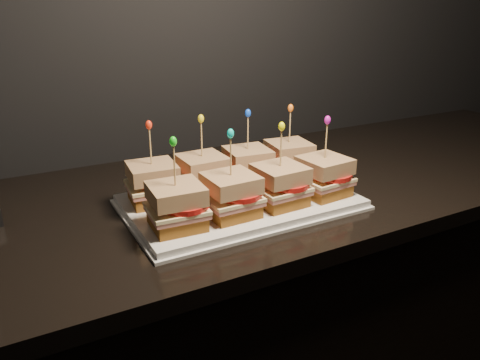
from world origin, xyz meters
name	(u,v)px	position (x,y,z in m)	size (l,w,h in m)	color
granite_slab	(149,213)	(-0.01, 1.70, 0.88)	(2.67, 0.63, 0.03)	black
platter	(240,202)	(0.15, 1.61, 0.90)	(0.43, 0.27, 0.02)	white
platter_rim	(240,205)	(0.15, 1.61, 0.90)	(0.44, 0.28, 0.01)	white
sandwich_0_bread_bot	(154,196)	(0.00, 1.67, 0.92)	(0.08, 0.08, 0.02)	brown
sandwich_0_ham	(153,188)	(0.00, 1.67, 0.94)	(0.09, 0.09, 0.01)	#B36053
sandwich_0_cheese	(153,185)	(0.00, 1.67, 0.94)	(0.09, 0.09, 0.01)	#F6E2A3
sandwich_0_tomato	(160,181)	(0.01, 1.66, 0.95)	(0.08, 0.08, 0.01)	red
sandwich_0_bread_top	(152,171)	(0.00, 1.67, 0.97)	(0.09, 0.09, 0.03)	#6C310F
sandwich_0_pick	(150,149)	(0.00, 1.67, 1.02)	(0.00, 0.00, 0.09)	tan
sandwich_0_frill	(149,125)	(0.00, 1.67, 1.06)	(0.01, 0.01, 0.02)	red
sandwich_1_bread_bot	(203,186)	(0.10, 1.67, 0.92)	(0.08, 0.08, 0.02)	brown
sandwich_1_ham	(203,179)	(0.10, 1.67, 0.94)	(0.09, 0.09, 0.01)	#B36053
sandwich_1_cheese	(203,176)	(0.10, 1.67, 0.94)	(0.09, 0.09, 0.01)	#F6E2A3
sandwich_1_tomato	(209,172)	(0.11, 1.66, 0.95)	(0.08, 0.08, 0.01)	red
sandwich_1_bread_top	(202,163)	(0.10, 1.67, 0.97)	(0.09, 0.09, 0.03)	#6C310F
sandwich_1_pick	(202,141)	(0.10, 1.67, 1.02)	(0.00, 0.00, 0.09)	tan
sandwich_1_frill	(201,119)	(0.10, 1.67, 1.06)	(0.01, 0.01, 0.02)	yellow
sandwich_2_bread_bot	(248,178)	(0.20, 1.67, 0.92)	(0.08, 0.08, 0.02)	brown
sandwich_2_ham	(248,171)	(0.20, 1.67, 0.94)	(0.09, 0.09, 0.01)	#B36053
sandwich_2_cheese	(248,168)	(0.20, 1.67, 0.94)	(0.09, 0.09, 0.01)	#F6E2A3
sandwich_2_tomato	(254,164)	(0.22, 1.66, 0.95)	(0.08, 0.08, 0.01)	red
sandwich_2_bread_top	(248,156)	(0.20, 1.67, 0.97)	(0.09, 0.09, 0.03)	#6C310F
sandwich_2_pick	(248,135)	(0.20, 1.67, 1.02)	(0.00, 0.00, 0.09)	tan
sandwich_2_frill	(248,113)	(0.20, 1.67, 1.06)	(0.01, 0.01, 0.02)	blue
sandwich_3_bread_bot	(288,170)	(0.31, 1.67, 0.92)	(0.08, 0.08, 0.02)	brown
sandwich_3_ham	(288,164)	(0.31, 1.67, 0.94)	(0.09, 0.09, 0.01)	#B36053
sandwich_3_cheese	(289,161)	(0.31, 1.67, 0.94)	(0.09, 0.09, 0.01)	#F6E2A3
sandwich_3_tomato	(295,157)	(0.32, 1.66, 0.95)	(0.08, 0.08, 0.01)	red
sandwich_3_bread_top	(289,149)	(0.31, 1.67, 0.97)	(0.09, 0.09, 0.03)	#6C310F
sandwich_3_pick	(290,129)	(0.31, 1.67, 1.02)	(0.00, 0.00, 0.09)	tan
sandwich_3_frill	(291,108)	(0.31, 1.67, 1.06)	(0.01, 0.01, 0.02)	orange
sandwich_4_bread_bot	(177,220)	(0.00, 1.55, 0.92)	(0.08, 0.08, 0.02)	brown
sandwich_4_ham	(177,212)	(0.00, 1.55, 0.94)	(0.09, 0.09, 0.01)	#B36053
sandwich_4_cheese	(177,208)	(0.00, 1.55, 0.94)	(0.09, 0.09, 0.01)	#F6E2A3
sandwich_4_tomato	(184,204)	(0.01, 1.54, 0.95)	(0.08, 0.08, 0.01)	red
sandwich_4_bread_top	(176,194)	(0.00, 1.55, 0.97)	(0.09, 0.09, 0.03)	#6C310F
sandwich_4_pick	(175,168)	(0.00, 1.55, 1.02)	(0.00, 0.00, 0.09)	tan
sandwich_4_frill	(173,141)	(0.00, 1.55, 1.06)	(0.01, 0.01, 0.02)	#19BA18
sandwich_5_bread_bot	(231,209)	(0.10, 1.55, 0.92)	(0.08, 0.08, 0.02)	brown
sandwich_5_ham	(231,201)	(0.10, 1.55, 0.94)	(0.09, 0.09, 0.01)	#B36053
sandwich_5_cheese	(231,197)	(0.10, 1.55, 0.94)	(0.09, 0.09, 0.01)	#F6E2A3
sandwich_5_tomato	(239,193)	(0.11, 1.54, 0.95)	(0.08, 0.08, 0.01)	red
sandwich_5_bread_top	(231,183)	(0.10, 1.55, 0.97)	(0.09, 0.09, 0.03)	#6C310F
sandwich_5_pick	(231,159)	(0.10, 1.55, 1.02)	(0.00, 0.00, 0.09)	tan
sandwich_5_frill	(231,133)	(0.10, 1.55, 1.06)	(0.01, 0.01, 0.02)	#05C8B7
sandwich_6_bread_bot	(279,198)	(0.20, 1.55, 0.92)	(0.08, 0.08, 0.02)	brown
sandwich_6_ham	(280,190)	(0.20, 1.55, 0.94)	(0.09, 0.09, 0.01)	#B36053
sandwich_6_cheese	(280,187)	(0.20, 1.55, 0.94)	(0.09, 0.09, 0.01)	#F6E2A3
sandwich_6_tomato	(287,183)	(0.22, 1.54, 0.95)	(0.08, 0.08, 0.01)	red
sandwich_6_bread_top	(280,174)	(0.20, 1.55, 0.97)	(0.09, 0.09, 0.03)	#6C310F
sandwich_6_pick	(281,150)	(0.20, 1.55, 1.02)	(0.00, 0.00, 0.09)	tan
sandwich_6_frill	(282,126)	(0.20, 1.55, 1.06)	(0.01, 0.01, 0.02)	#EDEB05
sandwich_7_bread_bot	(323,189)	(0.31, 1.55, 0.92)	(0.08, 0.08, 0.02)	brown
sandwich_7_ham	(323,181)	(0.31, 1.55, 0.94)	(0.09, 0.09, 0.01)	#B36053
sandwich_7_cheese	(324,178)	(0.31, 1.55, 0.94)	(0.09, 0.09, 0.01)	#F6E2A3
sandwich_7_tomato	(331,174)	(0.32, 1.54, 0.95)	(0.08, 0.08, 0.01)	red
sandwich_7_bread_top	(324,165)	(0.31, 1.55, 0.97)	(0.09, 0.09, 0.03)	#6C310F
sandwich_7_pick	(326,143)	(0.31, 1.55, 1.02)	(0.00, 0.00, 0.09)	tan
sandwich_7_frill	(328,120)	(0.31, 1.55, 1.06)	(0.01, 0.01, 0.02)	#C616AE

